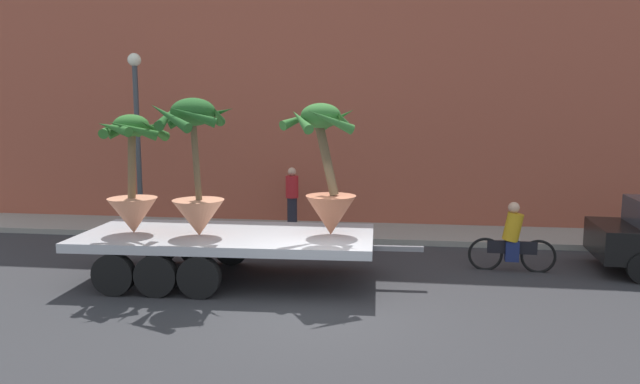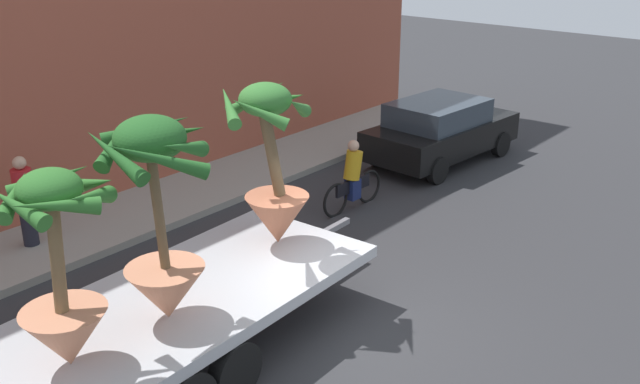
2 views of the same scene
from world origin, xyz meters
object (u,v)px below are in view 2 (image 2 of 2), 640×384
(pedestrian_near_gate, at_px, (25,199))
(potted_palm_rear, at_px, (62,284))
(potted_palm_front, at_px, (273,176))
(parked_car, at_px, (440,130))
(potted_palm_middle, at_px, (159,226))
(flatbed_trailer, at_px, (170,316))
(cyclist, at_px, (353,179))

(pedestrian_near_gate, bearing_deg, potted_palm_rear, -114.38)
(potted_palm_front, relative_size, parked_car, 0.59)
(potted_palm_rear, xyz_separation_m, potted_palm_front, (3.89, 0.40, 0.10))
(potted_palm_front, bearing_deg, potted_palm_middle, -169.84)
(flatbed_trailer, xyz_separation_m, potted_palm_rear, (-1.63, -0.25, 1.25))
(pedestrian_near_gate, bearing_deg, potted_palm_front, -71.16)
(potted_palm_rear, distance_m, parked_car, 11.81)
(parked_car, relative_size, pedestrian_near_gate, 2.57)
(flatbed_trailer, distance_m, potted_palm_middle, 1.57)
(potted_palm_rear, height_order, potted_palm_middle, potted_palm_middle)
(flatbed_trailer, xyz_separation_m, parked_car, (9.96, 1.69, 0.05))
(potted_palm_rear, bearing_deg, potted_palm_middle, -2.17)
(flatbed_trailer, height_order, cyclist, cyclist)
(potted_palm_middle, height_order, parked_car, potted_palm_middle)
(potted_palm_rear, relative_size, pedestrian_near_gate, 1.40)
(potted_palm_rear, bearing_deg, parked_car, 9.50)
(parked_car, distance_m, pedestrian_near_gate, 9.80)
(potted_palm_middle, relative_size, cyclist, 1.47)
(potted_palm_front, bearing_deg, potted_palm_rear, -174.07)
(potted_palm_middle, bearing_deg, potted_palm_front, 10.16)
(flatbed_trailer, bearing_deg, parked_car, 9.61)
(flatbed_trailer, relative_size, potted_palm_middle, 2.56)
(flatbed_trailer, bearing_deg, potted_palm_rear, -171.16)
(potted_palm_front, distance_m, cyclist, 4.34)
(potted_palm_rear, bearing_deg, pedestrian_near_gate, 65.62)
(cyclist, bearing_deg, potted_palm_front, -160.65)
(flatbed_trailer, xyz_separation_m, pedestrian_near_gate, (0.67, 4.81, 0.27))
(potted_palm_rear, xyz_separation_m, pedestrian_near_gate, (2.30, 5.07, -0.98))
(pedestrian_near_gate, bearing_deg, flatbed_trailer, -97.93)
(potted_palm_rear, height_order, parked_car, potted_palm_rear)
(flatbed_trailer, distance_m, pedestrian_near_gate, 4.87)
(flatbed_trailer, distance_m, parked_car, 10.10)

